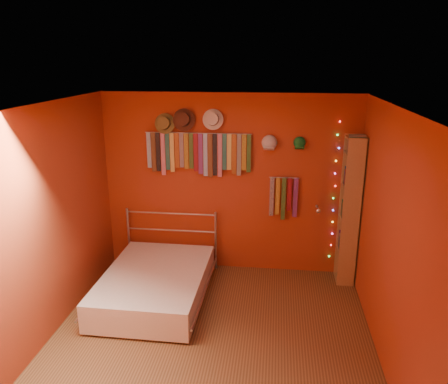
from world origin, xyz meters
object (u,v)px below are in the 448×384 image
at_px(bookshelf, 353,210).
at_px(tie_rack, 198,152).
at_px(reading_lamp, 318,210).
at_px(bed, 155,284).

bearing_deg(bookshelf, tie_rack, 175.71).
relative_size(reading_lamp, bed, 0.16).
relative_size(tie_rack, bookshelf, 0.72).
height_order(reading_lamp, bookshelf, bookshelf).
xyz_separation_m(bookshelf, bed, (-2.48, -0.79, -0.81)).
height_order(tie_rack, bookshelf, bookshelf).
bearing_deg(bookshelf, reading_lamp, -179.56).
bearing_deg(tie_rack, bookshelf, -4.29).
distance_m(reading_lamp, bed, 2.32).
height_order(bookshelf, bed, bookshelf).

